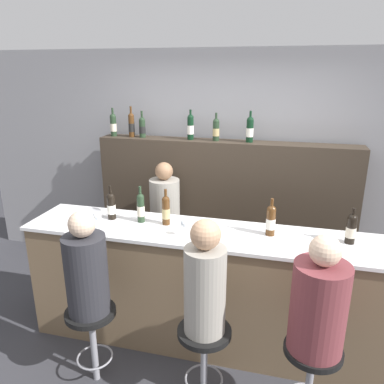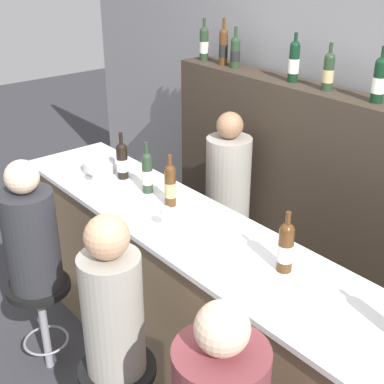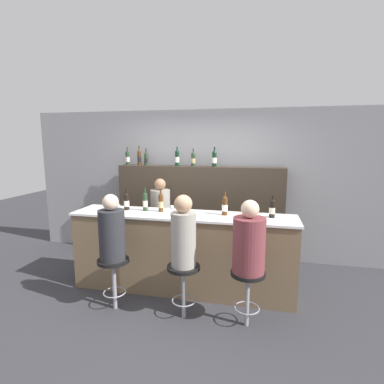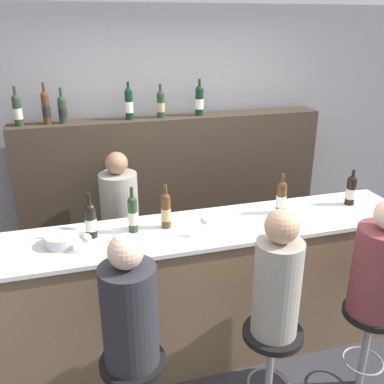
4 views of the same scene
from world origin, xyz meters
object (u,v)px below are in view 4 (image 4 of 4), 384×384
(bar_stool_left, at_px, (134,378))
(bar_stool_right, at_px, (369,327))
(guest_seated_right, at_px, (380,267))
(metal_bowl, at_px, (62,240))
(wine_bottle_backbar_4, at_px, (161,104))
(wine_bottle_backbar_2, at_px, (62,109))
(wine_bottle_backbar_3, at_px, (129,103))
(wine_bottle_backbar_5, at_px, (199,100))
(bar_stool_middle, at_px, (272,348))
(wine_bottle_backbar_0, at_px, (17,110))
(wine_bottle_backbar_1, at_px, (46,107))
(wine_bottle_counter_1, at_px, (133,214))
(wine_bottle_counter_2, at_px, (166,210))
(guest_seated_middle, at_px, (277,280))
(wine_bottle_counter_0, at_px, (91,220))
(wine_bottle_counter_4, at_px, (351,190))
(bartender, at_px, (122,239))
(guest_seated_left, at_px, (129,309))
(wine_bottle_counter_3, at_px, (281,197))
(wine_glass_1, at_px, (204,222))

(bar_stool_left, xyz_separation_m, bar_stool_right, (1.61, 0.00, 0.00))
(bar_stool_left, distance_m, guest_seated_right, 1.68)
(metal_bowl, bearing_deg, wine_bottle_backbar_4, 51.55)
(wine_bottle_backbar_2, bearing_deg, wine_bottle_backbar_3, 0.00)
(wine_bottle_backbar_5, height_order, bar_stool_middle, wine_bottle_backbar_5)
(wine_bottle_backbar_0, xyz_separation_m, wine_bottle_backbar_1, (0.22, 0.00, 0.01))
(wine_bottle_counter_1, relative_size, wine_bottle_counter_2, 1.03)
(guest_seated_middle, height_order, guest_seated_right, guest_seated_middle)
(wine_bottle_counter_0, xyz_separation_m, wine_bottle_backbar_5, (1.09, 1.10, 0.56))
(wine_bottle_counter_4, distance_m, bartender, 1.96)
(wine_bottle_backbar_2, height_order, wine_bottle_backbar_3, wine_bottle_backbar_3)
(guest_seated_middle, bearing_deg, wine_bottle_counter_4, 36.32)
(wine_bottle_counter_2, relative_size, bar_stool_right, 0.50)
(wine_bottle_counter_2, xyz_separation_m, guest_seated_left, (-0.37, -0.73, -0.23))
(wine_bottle_counter_0, bearing_deg, bar_stool_left, -79.12)
(wine_bottle_counter_3, relative_size, metal_bowl, 1.44)
(guest_seated_left, bearing_deg, wine_bottle_backbar_5, 62.47)
(wine_bottle_backbar_1, height_order, metal_bowl, wine_bottle_backbar_1)
(wine_bottle_counter_3, height_order, guest_seated_right, guest_seated_right)
(wine_bottle_backbar_5, distance_m, bar_stool_middle, 2.23)
(wine_glass_1, bearing_deg, wine_bottle_backbar_1, 126.97)
(wine_bottle_backbar_2, xyz_separation_m, wine_glass_1, (0.85, -1.30, -0.57))
(wine_bottle_counter_2, height_order, metal_bowl, wine_bottle_counter_2)
(bar_stool_left, relative_size, bar_stool_right, 1.00)
(guest_seated_left, bearing_deg, bar_stool_left, 153.43)
(wine_bottle_counter_0, relative_size, bar_stool_middle, 0.49)
(wine_bottle_counter_1, height_order, wine_glass_1, wine_bottle_counter_1)
(wine_bottle_counter_2, relative_size, bar_stool_left, 0.50)
(wine_bottle_counter_1, bearing_deg, wine_bottle_backbar_0, 124.33)
(wine_bottle_backbar_2, height_order, wine_glass_1, wine_bottle_backbar_2)
(wine_bottle_counter_1, relative_size, wine_bottle_backbar_3, 1.01)
(wine_bottle_counter_1, bearing_deg, bar_stool_middle, -44.50)
(wine_bottle_backbar_1, distance_m, metal_bowl, 1.34)
(wine_bottle_backbar_0, distance_m, bartender, 1.38)
(wine_bottle_counter_0, bearing_deg, wine_bottle_backbar_4, 56.42)
(metal_bowl, xyz_separation_m, guest_seated_left, (0.33, -0.66, -0.14))
(bartender, bearing_deg, bar_stool_left, -95.05)
(guest_seated_right, bearing_deg, guest_seated_middle, 180.00)
(bar_stool_middle, bearing_deg, wine_bottle_backbar_5, 87.78)
(wine_bottle_backbar_0, height_order, bar_stool_middle, wine_bottle_backbar_0)
(bar_stool_right, distance_m, bartender, 2.07)
(wine_bottle_backbar_0, bearing_deg, wine_bottle_backbar_5, -0.00)
(wine_bottle_counter_1, distance_m, wine_bottle_backbar_1, 1.34)
(wine_bottle_backbar_0, bearing_deg, bar_stool_left, -71.56)
(wine_bottle_backbar_1, bearing_deg, wine_glass_1, -53.03)
(wine_bottle_backbar_5, relative_size, bar_stool_middle, 0.51)
(wine_bottle_counter_2, height_order, wine_bottle_backbar_5, wine_bottle_backbar_5)
(metal_bowl, bearing_deg, wine_bottle_backbar_2, 86.17)
(wine_bottle_backbar_3, relative_size, bar_stool_left, 0.51)
(wine_bottle_counter_2, xyz_separation_m, bar_stool_right, (1.24, -0.73, -0.72))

